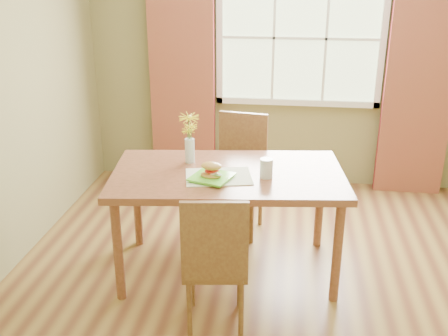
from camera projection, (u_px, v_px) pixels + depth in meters
name	position (u px, v px, depth m)	size (l,w,h in m)	color
room	(299.00, 101.00, 3.37)	(4.24, 3.84, 2.74)	olive
window	(300.00, 38.00, 5.05)	(1.62, 0.06, 1.32)	beige
curtain_left	(182.00, 78.00, 5.25)	(0.65, 0.08, 2.20)	maroon
curtain_right	(420.00, 85.00, 4.97)	(0.65, 0.08, 2.20)	maroon
dining_table	(228.00, 183.00, 3.74)	(1.73, 1.10, 0.80)	#935138
chair_near	(215.00, 258.00, 3.16)	(0.44, 0.44, 0.94)	brown
chair_far	(240.00, 168.00, 4.45)	(0.48, 0.48, 1.01)	brown
placemat	(219.00, 177.00, 3.62)	(0.45, 0.33, 0.01)	beige
plate	(212.00, 178.00, 3.57)	(0.26, 0.26, 0.01)	#66DB36
croissant_sandwich	(211.00, 170.00, 3.54)	(0.16, 0.12, 0.11)	gold
water_glass	(266.00, 169.00, 3.60)	(0.09, 0.09, 0.13)	silver
flower_vase	(189.00, 133.00, 3.81)	(0.15, 0.15, 0.37)	silver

